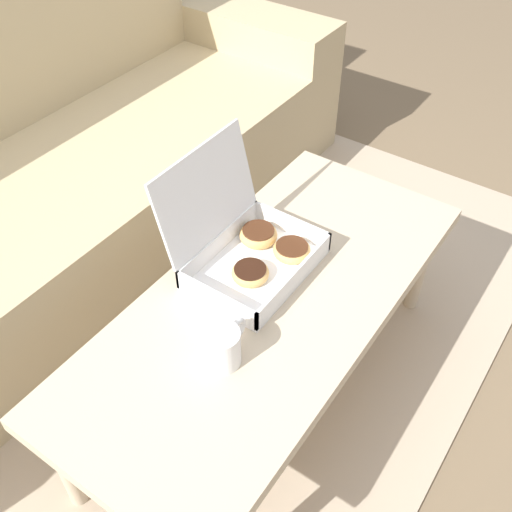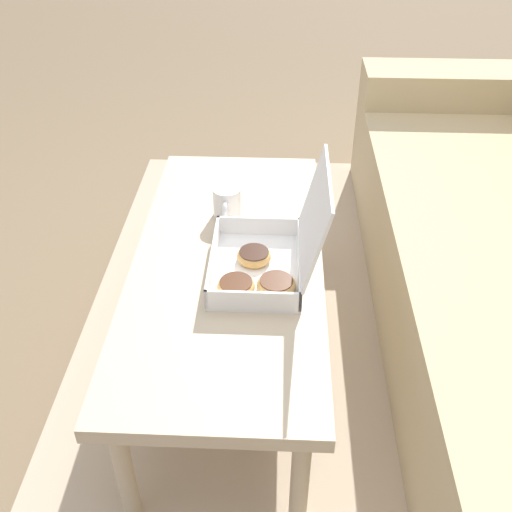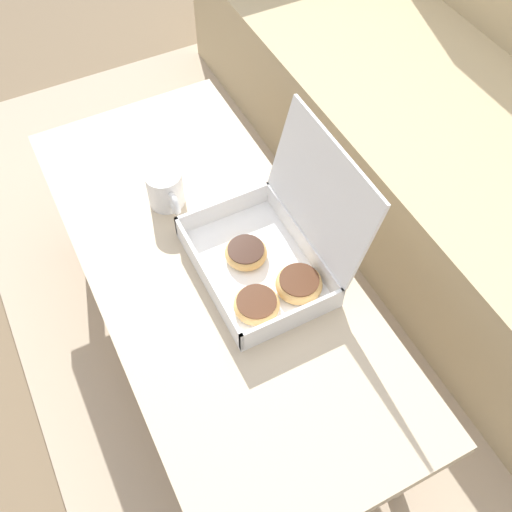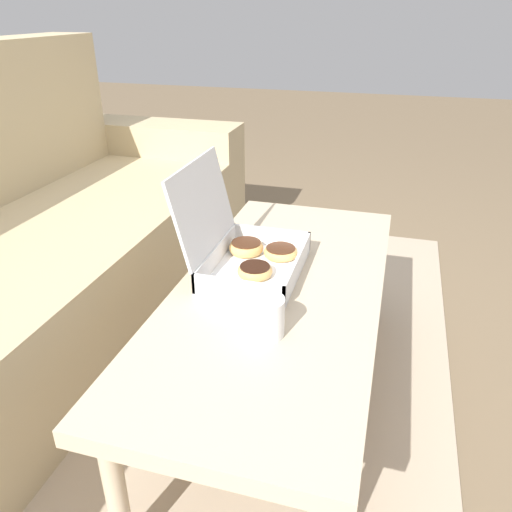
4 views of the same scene
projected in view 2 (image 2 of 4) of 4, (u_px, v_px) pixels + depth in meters
ground_plane at (271, 358)px, 1.90m from camera, size 12.00×12.00×0.00m
area_rug at (366, 360)px, 1.89m from camera, size 2.59×1.86×0.01m
coffee_table at (228, 268)px, 1.69m from camera, size 1.19×0.53×0.40m
pastry_box at (269, 259)px, 1.57m from camera, size 0.34×0.30×0.30m
coffee_mug at (227, 202)px, 1.81m from camera, size 0.13×0.09×0.09m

